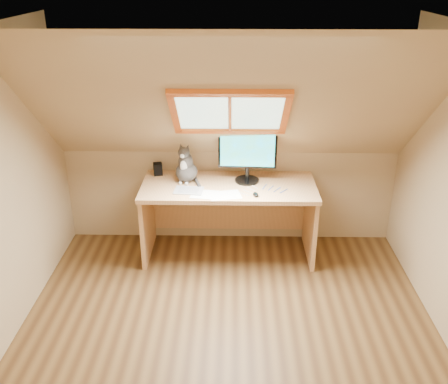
{
  "coord_description": "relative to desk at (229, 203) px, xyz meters",
  "views": [
    {
      "loc": [
        0.03,
        -3.16,
        2.77
      ],
      "look_at": [
        -0.05,
        1.0,
        0.88
      ],
      "focal_mm": 40.0,
      "sensor_mm": 36.0,
      "label": 1
    }
  ],
  "objects": [
    {
      "name": "papers",
      "position": [
        -0.12,
        -0.33,
        0.24
      ],
      "size": [
        0.33,
        0.27,
        0.0
      ],
      "color": "white",
      "rests_on": "desk"
    },
    {
      "name": "room_shell",
      "position": [
        0.01,
        -1.55,
        0.87
      ],
      "size": [
        3.52,
        3.52,
        2.41
      ],
      "color": "tan",
      "rests_on": "ground"
    },
    {
      "name": "ground",
      "position": [
        0.01,
        -1.45,
        -0.56
      ],
      "size": [
        3.5,
        3.5,
        0.0
      ],
      "primitive_type": "plane",
      "color": "brown",
      "rests_on": "ground"
    },
    {
      "name": "graphics_tablet",
      "position": [
        -0.39,
        -0.23,
        0.24
      ],
      "size": [
        0.29,
        0.22,
        0.01
      ],
      "primitive_type": "cube",
      "rotation": [
        0.0,
        0.0,
        -0.1
      ],
      "color": "#B2B2B7",
      "rests_on": "desk"
    },
    {
      "name": "cat",
      "position": [
        -0.43,
        0.02,
        0.38
      ],
      "size": [
        0.28,
        0.31,
        0.41
      ],
      "color": "#46403E",
      "rests_on": "desk"
    },
    {
      "name": "mouse",
      "position": [
        0.26,
        -0.33,
        0.25
      ],
      "size": [
        0.07,
        0.1,
        0.03
      ],
      "primitive_type": "ellipsoid",
      "rotation": [
        0.0,
        0.0,
        0.24
      ],
      "color": "black",
      "rests_on": "desk"
    },
    {
      "name": "desk",
      "position": [
        0.0,
        0.0,
        0.0
      ],
      "size": [
        1.73,
        0.76,
        0.79
      ],
      "color": "tan",
      "rests_on": "ground"
    },
    {
      "name": "desk_speaker",
      "position": [
        -0.74,
        0.18,
        0.3
      ],
      "size": [
        0.11,
        0.11,
        0.13
      ],
      "primitive_type": "cube",
      "rotation": [
        0.0,
        0.0,
        0.25
      ],
      "color": "black",
      "rests_on": "desk"
    },
    {
      "name": "cables",
      "position": [
        0.35,
        -0.19,
        0.24
      ],
      "size": [
        0.51,
        0.26,
        0.01
      ],
      "color": "silver",
      "rests_on": "desk"
    },
    {
      "name": "monitor",
      "position": [
        0.18,
        0.01,
        0.54
      ],
      "size": [
        0.58,
        0.24,
        0.53
      ],
      "color": "black",
      "rests_on": "desk"
    }
  ]
}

